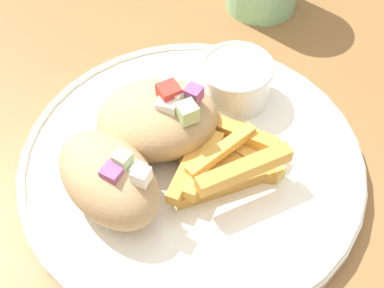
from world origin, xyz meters
TOP-DOWN VIEW (x-y plane):
  - table at (0.00, 0.00)m, footprint 1.59×1.59m
  - plate at (-0.02, 0.00)m, footprint 0.30×0.30m
  - pita_sandwich_near at (-0.09, -0.04)m, footprint 0.12×0.12m
  - pita_sandwich_far at (-0.05, 0.02)m, footprint 0.12×0.10m
  - fries_pile at (0.00, -0.01)m, footprint 0.10×0.10m
  - sauce_ramekin at (0.01, 0.08)m, footprint 0.07×0.07m

SIDE VIEW (x-z plane):
  - table at x=0.00m, z-range 0.31..1.04m
  - plate at x=-0.02m, z-range 0.73..0.75m
  - fries_pile at x=0.00m, z-range 0.74..0.78m
  - sauce_ramekin at x=0.01m, z-range 0.75..0.79m
  - pita_sandwich_far at x=-0.05m, z-range 0.74..0.80m
  - pita_sandwich_near at x=-0.09m, z-range 0.74..0.80m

